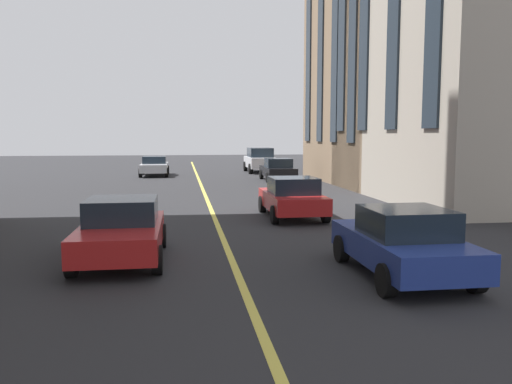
# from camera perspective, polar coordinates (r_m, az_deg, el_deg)

# --- Properties ---
(lane_centre_line) EXTENTS (80.00, 0.16, 0.01)m
(lane_centre_line) POSITION_cam_1_polar(r_m,az_deg,el_deg) (16.36, -4.24, -3.70)
(lane_centre_line) COLOR #D8C64C
(lane_centre_line) RESTS_ON ground_plane
(car_blue_parked_b) EXTENTS (3.90, 1.89, 1.40)m
(car_blue_parked_b) POSITION_cam_1_polar(r_m,az_deg,el_deg) (10.81, 15.83, -5.31)
(car_blue_parked_b) COLOR navy
(car_blue_parked_b) RESTS_ON ground_plane
(car_black_near) EXTENTS (3.90, 1.89, 1.40)m
(car_black_near) POSITION_cam_1_polar(r_m,az_deg,el_deg) (32.55, 2.42, 2.49)
(car_black_near) COLOR black
(car_black_near) RESTS_ON ground_plane
(car_red_trailing) EXTENTS (3.90, 1.89, 1.40)m
(car_red_trailing) POSITION_cam_1_polar(r_m,az_deg,el_deg) (12.11, -14.54, -4.05)
(car_red_trailing) COLOR #B21E1E
(car_red_trailing) RESTS_ON ground_plane
(car_silver_oncoming) EXTENTS (4.40, 1.95, 1.37)m
(car_silver_oncoming) POSITION_cam_1_polar(r_m,az_deg,el_deg) (37.16, -11.10, 2.85)
(car_silver_oncoming) COLOR #B7BABF
(car_silver_oncoming) RESTS_ON ground_plane
(car_white_mid) EXTENTS (4.70, 2.14, 1.88)m
(car_white_mid) POSITION_cam_1_polar(r_m,az_deg,el_deg) (39.90, 0.44, 3.57)
(car_white_mid) COLOR silver
(car_white_mid) RESTS_ON ground_plane
(car_red_parked_a) EXTENTS (3.90, 1.89, 1.40)m
(car_red_parked_a) POSITION_cam_1_polar(r_m,az_deg,el_deg) (17.89, 4.01, -0.59)
(car_red_parked_a) COLOR #B21E1E
(car_red_parked_a) RESTS_ON ground_plane
(building_right_near) EXTENTS (12.13, 11.21, 17.48)m
(building_right_near) POSITION_cam_1_polar(r_m,az_deg,el_deg) (33.72, 17.43, 16.07)
(building_right_near) COLOR #846B51
(building_right_near) RESTS_ON ground_plane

